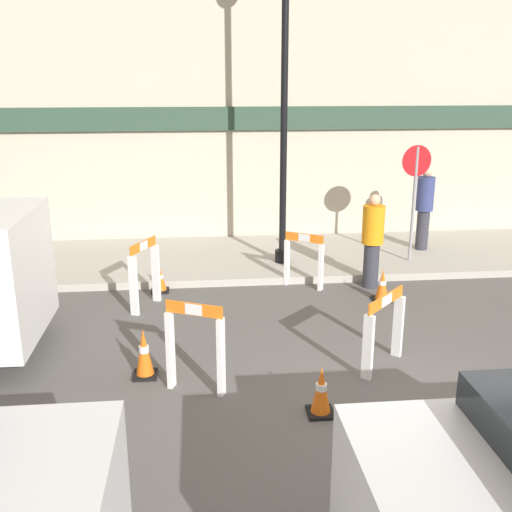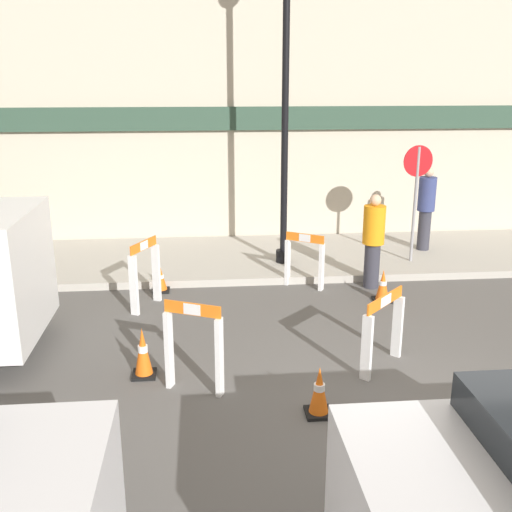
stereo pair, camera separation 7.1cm
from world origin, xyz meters
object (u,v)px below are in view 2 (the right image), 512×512
Objects in this scene: person_worker at (373,239)px; stop_sign at (416,185)px; streetlamp_post at (286,46)px; person_pedestrian at (426,206)px.

stop_sign is at bearing -173.10° from person_worker.
person_worker is at bearing 36.35° from stop_sign.
streetlamp_post is 4.44m from person_pedestrian.
stop_sign is (2.56, -0.16, -2.53)m from streetlamp_post.
stop_sign reaches higher than person_worker.
streetlamp_post is 3.77× the size of person_worker.
person_worker is at bearing -40.42° from streetlamp_post.
stop_sign is 1.12m from person_pedestrian.
person_pedestrian is at bearing -132.02° from stop_sign.
stop_sign is at bearing 22.77° from person_pedestrian.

